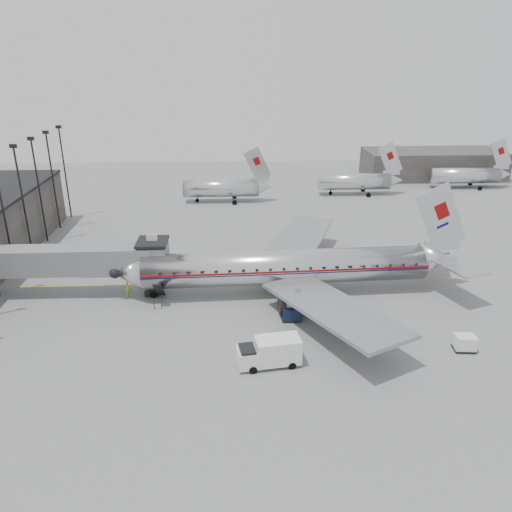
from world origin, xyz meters
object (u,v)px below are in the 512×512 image
Objects in this scene: airliner at (292,267)px; ramp_worker at (128,289)px; service_van at (270,352)px; baggage_cart_white at (465,343)px; baggage_cart_navy at (291,313)px.

airliner is 23.65× the size of ramp_worker.
airliner is at bearing -44.66° from ramp_worker.
service_van reaches higher than baggage_cart_white.
baggage_cart_white is at bearing -65.94° from ramp_worker.
baggage_cart_navy is (2.85, 7.97, -0.59)m from service_van.
service_van is at bearing -88.51° from ramp_worker.
airliner reaches higher than service_van.
service_van is at bearing -106.45° from baggage_cart_navy.
airliner is 6.93× the size of service_van.
baggage_cart_navy is (-0.81, -6.57, -2.42)m from airliner.
airliner is at bearing 67.60° from service_van.
ramp_worker reaches higher than baggage_cart_white.
baggage_cart_white is (15.54, -6.46, 0.02)m from baggage_cart_navy.
airliner is 19.45× the size of baggage_cart_white.
baggage_cart_white reaches higher than baggage_cart_navy.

